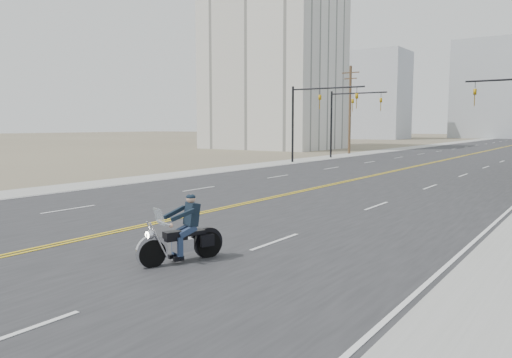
{
  "coord_description": "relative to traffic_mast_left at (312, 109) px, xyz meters",
  "views": [
    {
      "loc": [
        12.74,
        -8.14,
        3.43
      ],
      "look_at": [
        3.03,
        5.84,
        1.6
      ],
      "focal_mm": 35.0,
      "sensor_mm": 36.0,
      "label": 1
    }
  ],
  "objects": [
    {
      "name": "ground_plane",
      "position": [
        8.98,
        -32.0,
        -4.94
      ],
      "size": [
        400.0,
        400.0,
        0.0
      ],
      "primitive_type": "plane",
      "color": "#776D56",
      "rests_on": "ground"
    },
    {
      "name": "road",
      "position": [
        8.98,
        38.0,
        -4.93
      ],
      "size": [
        20.0,
        200.0,
        0.01
      ],
      "primitive_type": "cube",
      "color": "#303033",
      "rests_on": "ground"
    },
    {
      "name": "sidewalk_left",
      "position": [
        -2.52,
        38.0,
        -4.93
      ],
      "size": [
        3.0,
        200.0,
        0.01
      ],
      "primitive_type": "cube",
      "color": "#A5A5A0",
      "rests_on": "ground"
    },
    {
      "name": "traffic_mast_left",
      "position": [
        0.0,
        0.0,
        0.0
      ],
      "size": [
        7.1,
        0.26,
        7.0
      ],
      "color": "black",
      "rests_on": "ground"
    },
    {
      "name": "traffic_mast_far",
      "position": [
        -0.33,
        8.0,
        -0.06
      ],
      "size": [
        6.1,
        0.26,
        7.0
      ],
      "color": "black",
      "rests_on": "ground"
    },
    {
      "name": "utility_pole_left",
      "position": [
        -3.52,
        16.0,
        0.54
      ],
      "size": [
        2.2,
        0.3,
        10.5
      ],
      "color": "brown",
      "rests_on": "ground"
    },
    {
      "name": "apartment_block",
      "position": [
        -19.02,
        23.0,
        10.06
      ],
      "size": [
        18.0,
        14.0,
        30.0
      ],
      "primitive_type": "cube",
      "color": "silver",
      "rests_on": "ground"
    },
    {
      "name": "haze_bldg_a",
      "position": [
        -26.02,
        83.0,
        6.06
      ],
      "size": [
        14.0,
        12.0,
        22.0
      ],
      "primitive_type": "cube",
      "color": "#B7BCC6",
      "rests_on": "ground"
    },
    {
      "name": "haze_bldg_d",
      "position": [
        -3.02,
        108.0,
        8.06
      ],
      "size": [
        20.0,
        15.0,
        26.0
      ],
      "primitive_type": "cube",
      "color": "#ADB2B7",
      "rests_on": "ground"
    },
    {
      "name": "haze_bldg_f",
      "position": [
        -41.02,
        98.0,
        3.06
      ],
      "size": [
        12.0,
        12.0,
        16.0
      ],
      "primitive_type": "cube",
      "color": "#ADB2B7",
      "rests_on": "ground"
    },
    {
      "name": "motorcyclist",
      "position": [
        13.19,
        -31.16,
        -4.08
      ],
      "size": [
        1.62,
        2.39,
        1.72
      ],
      "primitive_type": null,
      "rotation": [
        0.0,
        0.0,
        2.8
      ],
      "color": "black",
      "rests_on": "ground"
    }
  ]
}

